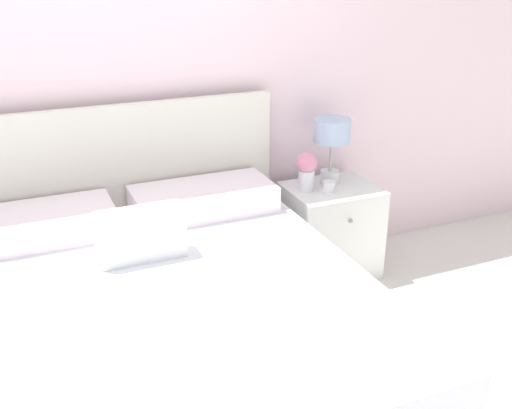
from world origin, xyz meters
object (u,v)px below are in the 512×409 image
(bed, at_px, (160,332))
(flower_vase, at_px, (307,169))
(nightstand, at_px, (330,231))
(table_lamp, at_px, (332,137))
(teacup, at_px, (329,187))

(bed, height_order, flower_vase, bed)
(nightstand, bearing_deg, bed, -151.88)
(table_lamp, distance_m, teacup, 0.29)
(nightstand, height_order, table_lamp, table_lamp)
(teacup, bearing_deg, table_lamp, 58.59)
(bed, distance_m, flower_vase, 1.30)
(table_lamp, bearing_deg, flower_vase, -163.41)
(bed, bearing_deg, flower_vase, 32.39)
(flower_vase, relative_size, teacup, 1.95)
(nightstand, distance_m, teacup, 0.31)
(table_lamp, relative_size, teacup, 3.34)
(nightstand, xyz_separation_m, table_lamp, (0.03, 0.07, 0.56))
(bed, xyz_separation_m, nightstand, (1.21, 0.65, -0.02))
(nightstand, height_order, flower_vase, flower_vase)
(bed, bearing_deg, nightstand, 28.12)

